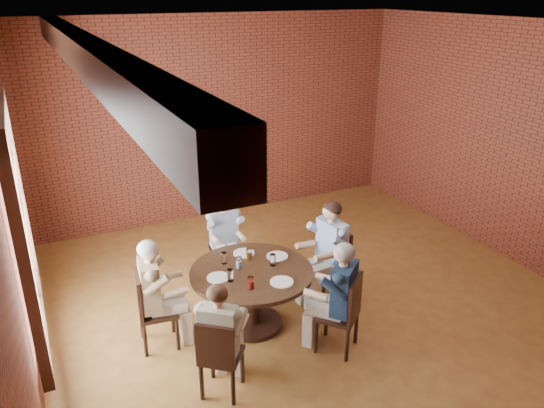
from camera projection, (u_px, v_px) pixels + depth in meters
name	position (u px, v px, depth m)	size (l,w,h in m)	color
floor	(320.00, 310.00, 6.67)	(7.00, 7.00, 0.00)	olive
ceiling	(332.00, 26.00, 5.38)	(7.00, 7.00, 0.00)	white
wall_back	(219.00, 119.00, 8.95)	(7.00, 7.00, 0.00)	maroon
wall_left	(12.00, 237.00, 4.73)	(7.00, 7.00, 0.00)	maroon
wall_right	(528.00, 148.00, 7.32)	(7.00, 7.00, 0.00)	maroon
ceiling_beam	(82.00, 51.00, 4.45)	(0.22, 6.90, 0.26)	black
window	(20.00, 224.00, 5.11)	(0.10, 2.16, 2.36)	white
dining_table	(252.00, 287.00, 6.17)	(1.43, 1.43, 0.75)	black
chair_a	(333.00, 262.00, 6.76)	(0.48, 0.48, 0.95)	black
diner_a	(328.00, 253.00, 6.66)	(0.54, 0.66, 1.35)	#3E5BA3
chair_b	(224.00, 246.00, 7.25)	(0.42, 0.42, 0.89)	black
diner_b	(225.00, 239.00, 7.13)	(0.48, 0.59, 1.25)	gray
chair_c	(150.00, 307.00, 5.83)	(0.46, 0.46, 0.92)	black
diner_c	(156.00, 294.00, 5.80)	(0.51, 0.63, 1.30)	brown
chair_d	(219.00, 355.00, 5.10)	(0.53, 0.53, 0.88)	black
diner_d	(221.00, 339.00, 5.11)	(0.47, 0.58, 1.24)	#B8A191
chair_e	(345.00, 311.00, 5.76)	(0.58, 0.58, 0.92)	black
diner_e	(338.00, 298.00, 5.73)	(0.51, 0.63, 1.31)	#16263E
plate_a	(277.00, 256.00, 6.40)	(0.26, 0.26, 0.01)	white
plate_b	(244.00, 253.00, 6.47)	(0.26, 0.26, 0.01)	white
plate_c	(218.00, 278.00, 5.92)	(0.26, 0.26, 0.01)	white
plate_d	(282.00, 282.00, 5.84)	(0.26, 0.26, 0.01)	white
glass_a	(273.00, 260.00, 6.18)	(0.07, 0.07, 0.14)	white
glass_b	(249.00, 254.00, 6.31)	(0.07, 0.07, 0.14)	white
glass_c	(224.00, 258.00, 6.22)	(0.07, 0.07, 0.14)	white
glass_d	(239.00, 263.00, 6.12)	(0.07, 0.07, 0.14)	white
glass_e	(230.00, 275.00, 5.85)	(0.07, 0.07, 0.14)	white
glass_f	(251.00, 283.00, 5.70)	(0.07, 0.07, 0.14)	white
smartphone	(283.00, 279.00, 5.89)	(0.07, 0.15, 0.01)	black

